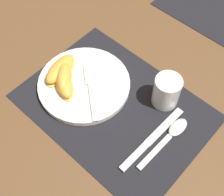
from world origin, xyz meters
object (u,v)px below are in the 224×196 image
(plate, at_px, (84,84))
(citrus_wedge_2, at_px, (64,84))
(knife, at_px, (151,140))
(spoon, at_px, (172,134))
(fork, at_px, (91,87))
(juice_glass, at_px, (166,92))
(citrus_wedge_1, at_px, (64,77))
(citrus_wedge_0, at_px, (60,69))

(plate, distance_m, citrus_wedge_2, 0.06)
(knife, bearing_deg, citrus_wedge_2, -171.06)
(spoon, xyz_separation_m, fork, (-0.24, -0.04, 0.01))
(juice_glass, bearing_deg, citrus_wedge_1, -148.32)
(juice_glass, distance_m, fork, 0.20)
(citrus_wedge_2, bearing_deg, citrus_wedge_1, 134.48)
(juice_glass, bearing_deg, knife, -67.83)
(plate, relative_size, citrus_wedge_1, 2.50)
(juice_glass, relative_size, knife, 0.39)
(juice_glass, relative_size, citrus_wedge_2, 0.84)
(knife, relative_size, citrus_wedge_0, 1.86)
(citrus_wedge_2, bearing_deg, citrus_wedge_0, 148.83)
(spoon, height_order, fork, fork)
(knife, relative_size, spoon, 1.26)
(juice_glass, xyz_separation_m, citrus_wedge_2, (-0.22, -0.16, -0.01))
(knife, xyz_separation_m, citrus_wedge_1, (-0.28, -0.03, 0.03))
(citrus_wedge_1, bearing_deg, knife, 5.64)
(spoon, bearing_deg, knife, -120.52)
(citrus_wedge_2, bearing_deg, knife, 8.94)
(juice_glass, distance_m, citrus_wedge_0, 0.29)
(spoon, relative_size, citrus_wedge_2, 1.71)
(plate, distance_m, knife, 0.24)
(citrus_wedge_0, bearing_deg, fork, 12.94)
(plate, bearing_deg, citrus_wedge_1, -140.97)
(juice_glass, relative_size, citrus_wedge_0, 0.72)
(plate, xyz_separation_m, citrus_wedge_2, (-0.03, -0.05, 0.02))
(knife, xyz_separation_m, spoon, (0.03, 0.05, 0.00))
(juice_glass, relative_size, citrus_wedge_1, 0.88)
(knife, bearing_deg, spoon, 59.48)
(spoon, distance_m, citrus_wedge_0, 0.34)
(plate, xyz_separation_m, citrus_wedge_1, (-0.04, -0.03, 0.03))
(knife, xyz_separation_m, citrus_wedge_2, (-0.26, -0.04, 0.03))
(citrus_wedge_0, xyz_separation_m, citrus_wedge_2, (0.04, -0.03, -0.00))
(plate, height_order, knife, plate)
(juice_glass, distance_m, citrus_wedge_1, 0.27)
(citrus_wedge_2, bearing_deg, plate, 60.79)
(spoon, distance_m, citrus_wedge_1, 0.31)
(knife, height_order, citrus_wedge_0, citrus_wedge_0)
(citrus_wedge_0, xyz_separation_m, citrus_wedge_1, (0.03, -0.01, 0.00))
(plate, xyz_separation_m, juice_glass, (0.19, 0.11, 0.03))
(knife, height_order, citrus_wedge_1, citrus_wedge_1)
(spoon, bearing_deg, plate, -170.90)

